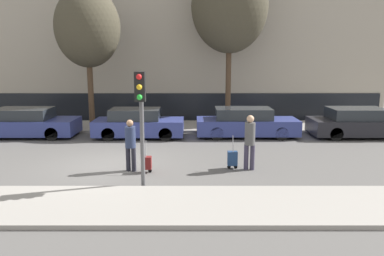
{
  "coord_description": "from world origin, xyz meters",
  "views": [
    {
      "loc": [
        2.82,
        -12.45,
        3.65
      ],
      "look_at": [
        2.77,
        1.8,
        0.95
      ],
      "focal_mm": 35.0,
      "sensor_mm": 36.0,
      "label": 1
    }
  ],
  "objects": [
    {
      "name": "parked_car_2",
      "position": [
        5.33,
        4.65,
        0.64
      ],
      "size": [
        4.65,
        1.72,
        1.35
      ],
      "color": "navy",
      "rests_on": "ground_plane"
    },
    {
      "name": "traffic_light",
      "position": [
        1.43,
        -2.37,
        2.35
      ],
      "size": [
        0.28,
        0.47,
        3.28
      ],
      "color": "#515154",
      "rests_on": "ground_plane"
    },
    {
      "name": "bare_tree_near_crossing",
      "position": [
        -2.27,
        6.33,
        5.06
      ],
      "size": [
        3.16,
        3.16,
        6.89
      ],
      "color": "#4C3826",
      "rests_on": "sidewalk_far"
    },
    {
      "name": "building_facade",
      "position": [
        0.0,
        10.72,
        6.27
      ],
      "size": [
        28.0,
        3.1,
        12.58
      ],
      "color": "#A89E8C",
      "rests_on": "ground_plane"
    },
    {
      "name": "sidewalk_near",
      "position": [
        0.0,
        -3.75,
        0.06
      ],
      "size": [
        28.0,
        2.5,
        0.12
      ],
      "color": "gray",
      "rests_on": "ground_plane"
    },
    {
      "name": "parked_car_0",
      "position": [
        -4.85,
        4.65,
        0.63
      ],
      "size": [
        4.5,
        1.88,
        1.33
      ],
      "color": "navy",
      "rests_on": "ground_plane"
    },
    {
      "name": "pedestrian_right",
      "position": [
        4.71,
        -0.57,
        1.04
      ],
      "size": [
        0.35,
        0.34,
        1.82
      ],
      "rotation": [
        0.0,
        0.0,
        -0.2
      ],
      "color": "#383347",
      "rests_on": "ground_plane"
    },
    {
      "name": "parked_car_3",
      "position": [
        10.58,
        4.63,
        0.64
      ],
      "size": [
        4.53,
        1.89,
        1.35
      ],
      "color": "black",
      "rests_on": "ground_plane"
    },
    {
      "name": "pedestrian_left",
      "position": [
        0.84,
        -0.71,
        0.96
      ],
      "size": [
        0.34,
        0.34,
        1.69
      ],
      "rotation": [
        0.0,
        0.0,
        2.81
      ],
      "color": "#23232D",
      "rests_on": "ground_plane"
    },
    {
      "name": "ground_plane",
      "position": [
        0.0,
        0.0,
        0.0
      ],
      "size": [
        80.0,
        80.0,
        0.0
      ],
      "primitive_type": "plane",
      "color": "#565451"
    },
    {
      "name": "parked_bicycle",
      "position": [
        0.21,
        7.32,
        0.49
      ],
      "size": [
        1.77,
        0.06,
        0.96
      ],
      "color": "black",
      "rests_on": "sidewalk_far"
    },
    {
      "name": "parked_car_1",
      "position": [
        0.34,
        4.5,
        0.63
      ],
      "size": [
        4.08,
        1.73,
        1.33
      ],
      "color": "navy",
      "rests_on": "ground_plane"
    },
    {
      "name": "trolley_right",
      "position": [
        4.17,
        -0.46,
        0.35
      ],
      "size": [
        0.34,
        0.29,
        1.13
      ],
      "color": "navy",
      "rests_on": "ground_plane"
    },
    {
      "name": "sidewalk_far",
      "position": [
        0.0,
        7.0,
        0.06
      ],
      "size": [
        28.0,
        3.0,
        0.12
      ],
      "color": "gray",
      "rests_on": "ground_plane"
    },
    {
      "name": "trolley_left",
      "position": [
        1.36,
        -0.89,
        0.32
      ],
      "size": [
        0.34,
        0.29,
        1.07
      ],
      "color": "maroon",
      "rests_on": "ground_plane"
    },
    {
      "name": "bare_tree_down_street",
      "position": [
        4.72,
        7.24,
        6.2
      ],
      "size": [
        3.89,
        3.89,
        8.48
      ],
      "color": "#4C3826",
      "rests_on": "sidewalk_far"
    }
  ]
}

